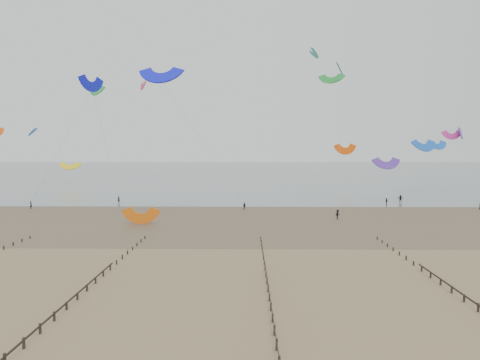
% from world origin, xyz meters
% --- Properties ---
extents(ground, '(500.00, 500.00, 0.00)m').
position_xyz_m(ground, '(0.00, 0.00, 0.00)').
color(ground, brown).
rests_on(ground, ground).
extents(sea_and_shore, '(500.00, 665.00, 0.03)m').
position_xyz_m(sea_and_shore, '(-4.08, 34.40, 0.01)').
color(sea_and_shore, '#475654').
rests_on(sea_and_shore, ground).
extents(groynes, '(72.16, 50.16, 1.00)m').
position_xyz_m(groynes, '(4.00, -19.05, 0.47)').
color(groynes, black).
rests_on(groynes, ground).
extents(kitesurfer_lead, '(0.77, 0.74, 1.77)m').
position_xyz_m(kitesurfer_lead, '(-47.61, 45.93, 0.88)').
color(kitesurfer_lead, black).
rests_on(kitesurfer_lead, ground).
extents(kitesurfers, '(110.23, 28.75, 1.89)m').
position_xyz_m(kitesurfers, '(33.12, 48.33, 0.88)').
color(kitesurfers, black).
rests_on(kitesurfers, ground).
extents(grounded_kite, '(6.01, 4.72, 3.28)m').
position_xyz_m(grounded_kite, '(-17.74, 25.81, 0.00)').
color(grounded_kite, orange).
rests_on(grounded_kite, ground).
extents(kites_airborne, '(223.68, 111.48, 40.22)m').
position_xyz_m(kites_airborne, '(-0.23, 89.45, 20.62)').
color(kites_airborne, yellow).
rests_on(kites_airborne, ground).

